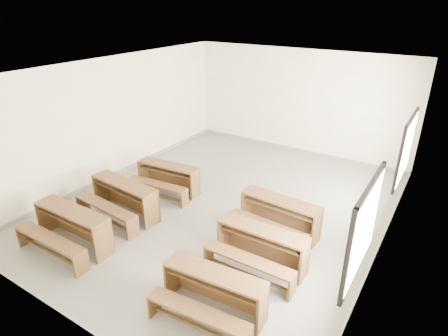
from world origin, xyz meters
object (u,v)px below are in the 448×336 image
Objects in this scene: desk_set_1 at (123,196)px; desk_set_2 at (167,176)px; desk_set_4 at (261,245)px; desk_set_5 at (279,214)px; desk_set_3 at (213,291)px; desk_set_0 at (71,226)px.

desk_set_1 is 1.41m from desk_set_2.
desk_set_1 is 1.09× the size of desk_set_4.
desk_set_5 is at bearing 25.45° from desk_set_1.
desk_set_4 is at bearing -77.52° from desk_set_5.
desk_set_4 is (3.44, 0.08, -0.02)m from desk_set_1.
desk_set_2 is at bearing 135.18° from desk_set_3.
desk_set_1 reaches higher than desk_set_4.
desk_set_1 is 1.08× the size of desk_set_2.
desk_set_3 is 2.58m from desk_set_5.
desk_set_5 is (3.26, 1.23, -0.02)m from desk_set_1.
desk_set_0 is 1.04× the size of desk_set_4.
desk_set_0 is at bearing -84.85° from desk_set_1.
desk_set_3 is at bearing 0.53° from desk_set_0.
desk_set_2 is 0.99× the size of desk_set_3.
desk_set_1 is at bearing -99.32° from desk_set_2.
desk_set_1 reaches higher than desk_set_5.
desk_set_3 is at bearing -93.76° from desk_set_4.
desk_set_5 is (3.25, 2.62, -0.01)m from desk_set_0.
desk_set_1 is 1.05× the size of desk_set_5.
desk_set_5 reaches higher than desk_set_2.
desk_set_3 is at bearing -45.39° from desk_set_2.
desk_set_0 is at bearing -97.09° from desk_set_2.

